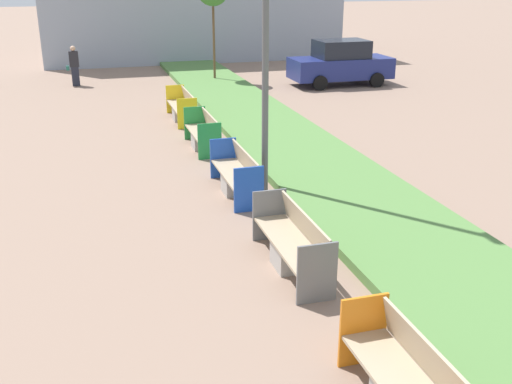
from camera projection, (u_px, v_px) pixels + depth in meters
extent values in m
cube|color=#568442|center=(393.00, 228.00, 11.12)|extent=(2.80, 120.00, 0.18)
cube|color=tan|center=(405.00, 384.00, 6.39)|extent=(0.58, 1.99, 0.05)
cube|color=tan|center=(429.00, 359.00, 6.37)|extent=(0.14, 1.91, 0.48)
cube|color=orange|center=(363.00, 330.00, 7.29)|extent=(0.62, 0.04, 0.94)
cube|color=#ADA8A0|center=(290.00, 256.00, 9.78)|extent=(0.52, 0.60, 0.42)
cube|color=tan|center=(291.00, 243.00, 9.70)|extent=(0.58, 2.26, 0.05)
cube|color=tan|center=(307.00, 226.00, 9.68)|extent=(0.14, 2.17, 0.48)
cube|color=slate|center=(317.00, 274.00, 8.65)|extent=(0.62, 0.04, 0.94)
cube|color=slate|center=(269.00, 215.00, 10.72)|extent=(0.62, 0.04, 0.94)
cube|color=#ADA8A0|center=(235.00, 184.00, 13.04)|extent=(0.52, 0.60, 0.42)
cube|color=tan|center=(235.00, 174.00, 12.96)|extent=(0.58, 2.18, 0.05)
cube|color=tan|center=(247.00, 161.00, 12.94)|extent=(0.14, 2.09, 0.48)
cube|color=blue|center=(249.00, 190.00, 11.95)|extent=(0.62, 0.04, 0.94)
cube|color=blue|center=(223.00, 158.00, 13.95)|extent=(0.62, 0.04, 0.94)
cube|color=#ADA8A0|center=(202.00, 141.00, 16.30)|extent=(0.52, 0.60, 0.42)
cube|color=tan|center=(202.00, 133.00, 16.22)|extent=(0.58, 1.99, 0.05)
cube|color=tan|center=(211.00, 123.00, 16.20)|extent=(0.14, 1.91, 0.48)
cube|color=#238C3D|center=(210.00, 141.00, 15.30)|extent=(0.62, 0.04, 0.94)
cube|color=#238C3D|center=(195.00, 123.00, 17.12)|extent=(0.62, 0.04, 0.94)
cube|color=#ADA8A0|center=(181.00, 114.00, 19.35)|extent=(0.52, 0.60, 0.42)
cube|color=tan|center=(181.00, 107.00, 19.27)|extent=(0.58, 2.27, 0.05)
cube|color=tan|center=(189.00, 98.00, 19.25)|extent=(0.14, 2.18, 0.48)
cube|color=yellow|center=(187.00, 114.00, 18.22)|extent=(0.62, 0.04, 0.94)
cube|color=yellow|center=(175.00, 99.00, 20.29)|extent=(0.62, 0.04, 0.94)
cylinder|color=brown|center=(214.00, 41.00, 25.33)|extent=(0.10, 0.10, 3.46)
cube|color=#232633|center=(76.00, 76.00, 24.98)|extent=(0.30, 0.22, 0.79)
cube|color=#232328|center=(74.00, 59.00, 24.73)|extent=(0.38, 0.24, 0.64)
sphere|color=tan|center=(73.00, 48.00, 24.58)|extent=(0.22, 0.22, 0.22)
cube|color=#236051|center=(68.00, 68.00, 24.79)|extent=(0.12, 0.20, 0.18)
cube|color=navy|center=(340.00, 68.00, 25.06)|extent=(4.21, 1.78, 0.84)
cube|color=black|center=(341.00, 49.00, 24.79)|extent=(2.11, 1.56, 0.72)
cylinder|color=black|center=(377.00, 80.00, 24.73)|extent=(0.60, 0.20, 0.60)
cylinder|color=black|center=(358.00, 73.00, 26.35)|extent=(0.60, 0.20, 0.60)
cylinder|color=black|center=(320.00, 83.00, 24.07)|extent=(0.60, 0.20, 0.60)
cylinder|color=black|center=(304.00, 76.00, 25.69)|extent=(0.60, 0.20, 0.60)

